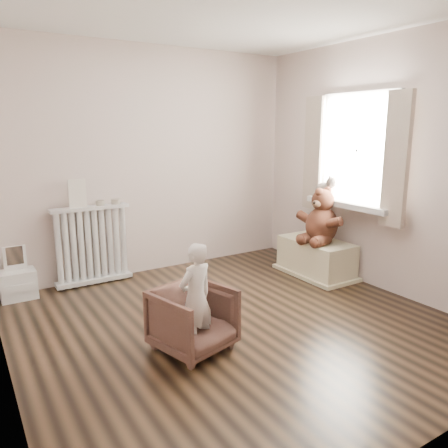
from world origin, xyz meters
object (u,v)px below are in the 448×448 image
radiator (93,249)px  armchair (193,319)px  teddy_bear (322,220)px  plush_cat (325,189)px  toy_vanity (17,272)px  toy_bench (316,258)px  child (196,298)px

radiator → armchair: (0.25, -1.88, -0.14)m
teddy_bear → plush_cat: bearing=29.8°
toy_vanity → armchair: bearing=-61.2°
toy_vanity → teddy_bear: bearing=-20.2°
plush_cat → armchair: bearing=-143.0°
toy_vanity → teddy_bear: teddy_bear is taller
teddy_bear → radiator: bearing=142.2°
armchair → toy_bench: bearing=6.3°
armchair → plush_cat: size_ratio=1.85×
radiator → armchair: size_ratio=1.58×
armchair → teddy_bear: 2.20m
armchair → child: (0.00, -0.05, 0.20)m
radiator → plush_cat: size_ratio=2.92×
toy_bench → plush_cat: size_ratio=2.95×
armchair → toy_vanity: bearing=103.5°
toy_vanity → toy_bench: bearing=-18.7°
toy_vanity → toy_bench: toy_vanity is taller
armchair → child: bearing=-105.3°
radiator → toy_vanity: bearing=-177.8°
child → teddy_bear: bearing=-174.4°
radiator → teddy_bear: teddy_bear is taller
radiator → child: 1.95m
toy_vanity → plush_cat: size_ratio=1.80×
teddy_bear → toy_vanity: bearing=148.8°
child → plush_cat: 2.44m
armchair → plush_cat: (2.19, 0.87, 0.75)m
radiator → toy_vanity: (-0.77, -0.03, -0.11)m
child → toy_bench: bearing=-172.5°
armchair → plush_cat: bearing=6.2°
toy_bench → plush_cat: 0.81m
radiator → armchair: bearing=-82.6°
plush_cat → child: bearing=-141.9°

